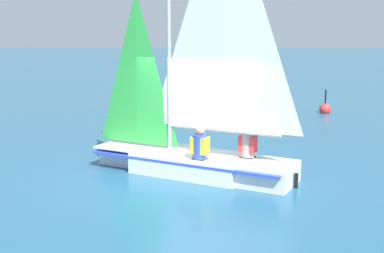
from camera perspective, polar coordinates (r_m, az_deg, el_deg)
ground_plane at (r=10.60m, az=0.00°, el=-5.52°), size 260.00×260.00×0.00m
sailboat_main at (r=10.35m, az=0.34°, el=-0.45°), size 3.10×4.57×6.03m
sailor_helm at (r=9.98m, az=0.93°, el=-2.85°), size 0.40×0.42×1.16m
sailor_crew at (r=10.17m, az=6.61°, el=-2.60°), size 0.40×0.42×1.16m
buoy_marker at (r=19.62m, az=15.48°, el=2.04°), size 0.45×0.45×0.99m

